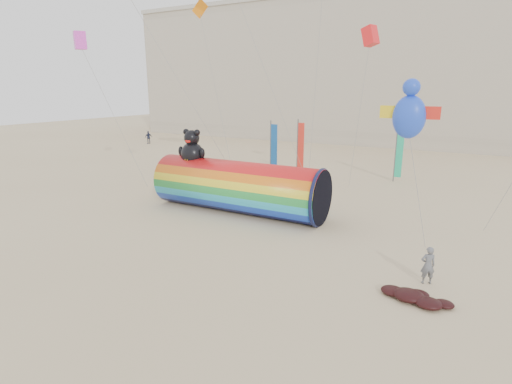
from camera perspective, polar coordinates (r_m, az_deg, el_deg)
The scene contains 7 objects.
ground at distance 20.89m, azimuth -3.22°, elevation -7.13°, with size 160.00×160.00×0.00m, color #CCB58C.
hotel_building at distance 66.30m, azimuth 9.57°, elevation 16.61°, with size 60.40×15.40×20.60m.
windsock_assembly at distance 25.45m, azimuth -2.58°, elevation 0.95°, with size 11.31×3.45×5.22m.
kite_handler at distance 17.79m, azimuth 23.35°, elevation -9.58°, with size 0.58×0.38×1.59m, color slate.
fabric_bundle at distance 16.50m, azimuth 21.70°, elevation -13.75°, with size 2.62×1.35×0.41m.
festival_banners at distance 34.30m, azimuth 9.67°, elevation 5.84°, with size 9.66×5.63×5.20m.
beachgoers at distance 11.86m, azimuth 9.88°, elevation -20.98°, with size 71.24×62.06×1.81m.
Camera 1 is at (10.40, -16.40, 7.71)m, focal length 28.00 mm.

